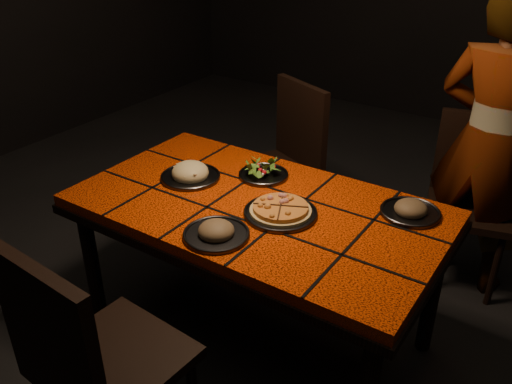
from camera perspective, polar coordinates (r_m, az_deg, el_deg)
The scene contains 11 objects.
room_shell at distance 2.10m, azimuth 0.14°, elevation 16.94°, with size 6.04×7.04×3.08m.
dining_table at distance 2.40m, azimuth 0.12°, elevation -2.82°, with size 1.62×0.92×0.75m.
chair_near at distance 1.96m, azimuth -17.19°, elevation -16.26°, with size 0.49×0.49×1.01m.
chair_far_left at distance 3.25m, azimuth 3.08°, elevation 3.89°, with size 0.59×0.59×1.00m.
chair_far_right at distance 3.15m, azimuth 21.68°, elevation 0.27°, with size 0.52×0.52×0.94m.
diner at distance 3.02m, azimuth 23.34°, elevation 4.76°, with size 0.60×0.39×1.65m, color brown.
plate_pizza at distance 2.27m, azimuth 2.59°, elevation -2.02°, with size 0.35×0.35×0.04m.
plate_pasta at distance 2.58m, azimuth -6.93°, elevation 1.92°, with size 0.28×0.28×0.09m.
plate_salad at distance 2.58m, azimuth 0.80°, elevation 2.15°, with size 0.24×0.24×0.07m.
plate_mushroom_a at distance 2.13m, azimuth -4.21°, elevation -4.16°, with size 0.26×0.26×0.09m.
plate_mushroom_b at distance 2.36m, azimuth 15.96°, elevation -1.79°, with size 0.25×0.25×0.08m.
Camera 1 is at (1.14, -1.71, 1.92)m, focal length 38.00 mm.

